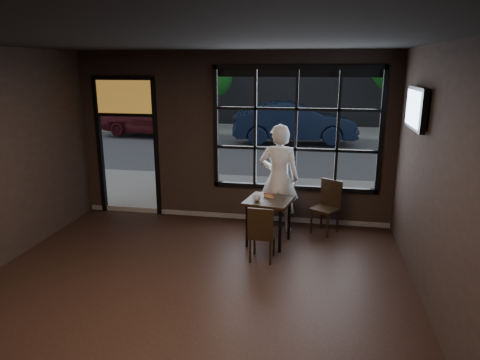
% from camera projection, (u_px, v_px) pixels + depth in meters
% --- Properties ---
extents(floor, '(6.00, 7.00, 0.02)m').
position_uv_depth(floor, '(175.00, 318.00, 5.15)').
color(floor, black).
rests_on(floor, ground).
extents(ceiling, '(6.00, 7.00, 0.02)m').
position_uv_depth(ceiling, '(162.00, 37.00, 4.31)').
color(ceiling, black).
rests_on(ceiling, ground).
extents(wall_right, '(0.04, 7.00, 3.20)m').
position_uv_depth(wall_right, '(459.00, 205.00, 4.21)').
color(wall_right, black).
rests_on(wall_right, ground).
extents(window_frame, '(3.06, 0.12, 2.28)m').
position_uv_depth(window_frame, '(296.00, 129.00, 7.79)').
color(window_frame, black).
rests_on(window_frame, ground).
extents(stained_transom, '(1.20, 0.06, 0.70)m').
position_uv_depth(stained_transom, '(124.00, 97.00, 8.22)').
color(stained_transom, orange).
rests_on(stained_transom, ground).
extents(street_asphalt, '(60.00, 41.00, 0.04)m').
position_uv_depth(street_asphalt, '(294.00, 112.00, 27.95)').
color(street_asphalt, '#545456').
rests_on(street_asphalt, ground).
extents(cafe_table, '(0.85, 0.85, 0.79)m').
position_uv_depth(cafe_table, '(268.00, 221.00, 7.19)').
color(cafe_table, black).
rests_on(cafe_table, floor).
extents(chair_near, '(0.41, 0.41, 0.89)m').
position_uv_depth(chair_near, '(262.00, 233.00, 6.57)').
color(chair_near, black).
rests_on(chair_near, floor).
extents(chair_window, '(0.57, 0.57, 0.96)m').
position_uv_depth(chair_window, '(325.00, 207.00, 7.62)').
color(chair_window, black).
rests_on(chair_window, floor).
extents(man, '(0.73, 0.49, 1.95)m').
position_uv_depth(man, '(279.00, 178.00, 7.64)').
color(man, white).
rests_on(man, floor).
extents(hotdog, '(0.21, 0.17, 0.06)m').
position_uv_depth(hotdog, '(269.00, 196.00, 7.19)').
color(hotdog, tan).
rests_on(hotdog, cafe_table).
extents(cup, '(0.15, 0.15, 0.10)m').
position_uv_depth(cup, '(257.00, 198.00, 7.02)').
color(cup, silver).
rests_on(cup, cafe_table).
extents(tv, '(0.11, 1.00, 0.59)m').
position_uv_depth(tv, '(416.00, 108.00, 5.94)').
color(tv, black).
rests_on(tv, wall_right).
extents(navy_car, '(4.77, 2.33, 1.50)m').
position_uv_depth(navy_car, '(294.00, 122.00, 16.03)').
color(navy_car, black).
rests_on(navy_car, street_asphalt).
extents(maroon_car, '(4.12, 1.95, 1.36)m').
position_uv_depth(maroon_car, '(149.00, 118.00, 17.88)').
color(maroon_car, '#491015').
rests_on(maroon_car, street_asphalt).
extents(tree_left, '(2.05, 2.05, 3.50)m').
position_uv_depth(tree_left, '(210.00, 76.00, 19.10)').
color(tree_left, '#332114').
rests_on(tree_left, street_asphalt).
extents(tree_right, '(2.50, 2.50, 4.26)m').
position_uv_depth(tree_right, '(401.00, 63.00, 17.49)').
color(tree_right, '#332114').
rests_on(tree_right, street_asphalt).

